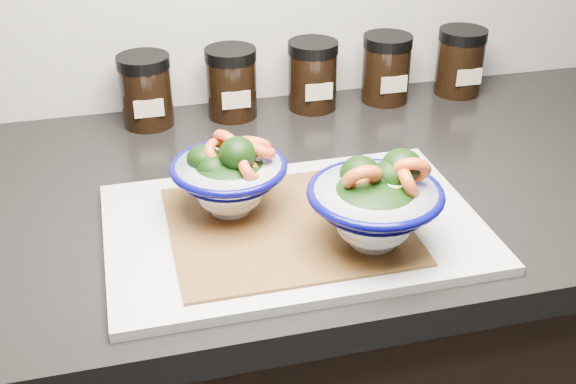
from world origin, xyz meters
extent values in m
cube|color=black|center=(0.00, 1.45, 0.88)|extent=(3.50, 0.60, 0.04)
cube|color=beige|center=(-0.09, 1.33, 0.91)|extent=(0.45, 0.30, 0.01)
cube|color=brown|center=(-0.10, 1.33, 0.91)|extent=(0.28, 0.24, 0.00)
cylinder|color=white|center=(-0.16, 1.37, 0.92)|extent=(0.05, 0.05, 0.01)
ellipsoid|color=white|center=(-0.16, 1.37, 0.94)|extent=(0.08, 0.08, 0.04)
torus|color=#060557|center=(-0.16, 1.37, 0.98)|extent=(0.14, 0.14, 0.01)
torus|color=#060557|center=(-0.16, 1.37, 0.96)|extent=(0.12, 0.12, 0.00)
ellipsoid|color=black|center=(-0.16, 1.37, 0.97)|extent=(0.10, 0.10, 0.05)
ellipsoid|color=black|center=(-0.18, 1.37, 0.98)|extent=(0.04, 0.04, 0.04)
cylinder|color=#477233|center=(-0.18, 1.37, 0.96)|extent=(0.01, 0.02, 0.03)
ellipsoid|color=black|center=(-0.19, 1.39, 0.98)|extent=(0.04, 0.04, 0.03)
cylinder|color=#477233|center=(-0.19, 1.39, 0.97)|extent=(0.01, 0.01, 0.02)
ellipsoid|color=black|center=(-0.15, 1.37, 1.00)|extent=(0.04, 0.04, 0.04)
cylinder|color=#477233|center=(-0.15, 1.37, 0.98)|extent=(0.01, 0.02, 0.03)
ellipsoid|color=black|center=(-0.14, 1.38, 0.98)|extent=(0.04, 0.04, 0.03)
cylinder|color=#477233|center=(-0.14, 1.38, 0.97)|extent=(0.01, 0.02, 0.02)
torus|color=orange|center=(-0.12, 1.37, 1.00)|extent=(0.06, 0.06, 0.03)
torus|color=orange|center=(-0.14, 1.35, 0.98)|extent=(0.04, 0.05, 0.04)
torus|color=orange|center=(-0.16, 1.39, 1.00)|extent=(0.05, 0.05, 0.04)
torus|color=orange|center=(-0.13, 1.38, 1.00)|extent=(0.05, 0.06, 0.04)
torus|color=orange|center=(-0.17, 1.39, 0.99)|extent=(0.05, 0.06, 0.05)
cylinder|color=#CCBC8E|center=(-0.13, 1.38, 0.98)|extent=(0.02, 0.02, 0.01)
cylinder|color=#CCBC8E|center=(-0.17, 1.40, 0.98)|extent=(0.02, 0.02, 0.01)
cylinder|color=white|center=(-0.02, 1.26, 0.92)|extent=(0.05, 0.05, 0.01)
ellipsoid|color=white|center=(-0.02, 1.26, 0.94)|extent=(0.08, 0.08, 0.04)
torus|color=#060557|center=(-0.02, 1.26, 0.98)|extent=(0.15, 0.15, 0.01)
torus|color=#060557|center=(-0.02, 1.26, 0.97)|extent=(0.13, 0.13, 0.00)
ellipsoid|color=black|center=(-0.02, 1.26, 0.97)|extent=(0.11, 0.11, 0.05)
ellipsoid|color=black|center=(0.02, 1.28, 1.00)|extent=(0.05, 0.05, 0.04)
cylinder|color=#477233|center=(0.02, 1.28, 0.99)|extent=(0.02, 0.02, 0.03)
ellipsoid|color=black|center=(0.01, 1.27, 0.99)|extent=(0.05, 0.05, 0.05)
cylinder|color=#477233|center=(0.01, 1.27, 0.97)|extent=(0.01, 0.02, 0.03)
ellipsoid|color=black|center=(0.00, 1.27, 0.98)|extent=(0.04, 0.04, 0.04)
cylinder|color=#477233|center=(0.00, 1.27, 0.97)|extent=(0.02, 0.01, 0.03)
ellipsoid|color=black|center=(-0.02, 1.30, 0.98)|extent=(0.05, 0.05, 0.05)
cylinder|color=#477233|center=(-0.02, 1.30, 0.97)|extent=(0.01, 0.02, 0.03)
torus|color=orange|center=(0.02, 1.26, 1.00)|extent=(0.05, 0.04, 0.05)
torus|color=orange|center=(-0.03, 1.27, 1.00)|extent=(0.06, 0.05, 0.06)
torus|color=orange|center=(0.02, 1.26, 0.99)|extent=(0.04, 0.06, 0.06)
cylinder|color=#CCBC8E|center=(0.00, 1.26, 0.99)|extent=(0.02, 0.02, 0.01)
cylinder|color=black|center=(-0.24, 1.69, 0.95)|extent=(0.08, 0.08, 0.09)
cylinder|color=black|center=(-0.24, 1.69, 1.00)|extent=(0.08, 0.08, 0.02)
cube|color=#C6B793|center=(-0.24, 1.65, 0.94)|extent=(0.04, 0.00, 0.03)
cylinder|color=black|center=(-0.10, 1.69, 0.95)|extent=(0.08, 0.08, 0.09)
cylinder|color=black|center=(-0.10, 1.69, 1.00)|extent=(0.08, 0.08, 0.02)
cube|color=#C6B793|center=(-0.10, 1.65, 0.94)|extent=(0.05, 0.00, 0.03)
cylinder|color=black|center=(0.03, 1.69, 0.95)|extent=(0.08, 0.08, 0.09)
cylinder|color=black|center=(0.03, 1.69, 1.00)|extent=(0.08, 0.08, 0.02)
cube|color=#C6B793|center=(0.03, 1.65, 0.94)|extent=(0.04, 0.00, 0.03)
cylinder|color=black|center=(0.16, 1.69, 0.95)|extent=(0.08, 0.08, 0.09)
cylinder|color=black|center=(0.16, 1.69, 1.00)|extent=(0.08, 0.08, 0.02)
cube|color=#C6B793|center=(0.16, 1.65, 0.94)|extent=(0.04, 0.00, 0.03)
cylinder|color=black|center=(0.30, 1.69, 0.95)|extent=(0.08, 0.08, 0.09)
cylinder|color=black|center=(0.30, 1.69, 1.00)|extent=(0.08, 0.08, 0.02)
cube|color=#C6B793|center=(0.30, 1.65, 0.94)|extent=(0.05, 0.00, 0.03)
camera|label=1|loc=(-0.28, 0.62, 1.38)|focal=45.00mm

